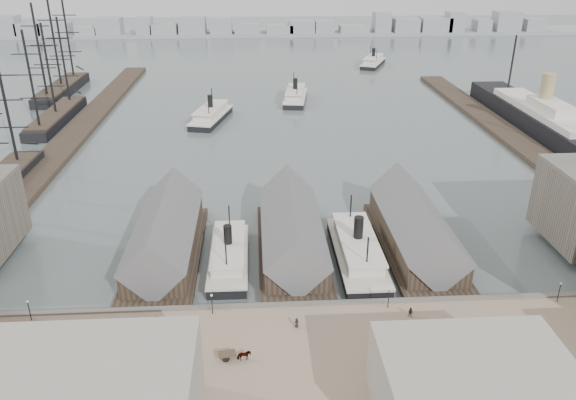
{
  "coord_description": "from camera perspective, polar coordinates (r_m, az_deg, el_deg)",
  "views": [
    {
      "loc": [
        -6.96,
        -86.11,
        58.75
      ],
      "look_at": [
        0.0,
        30.0,
        6.0
      ],
      "focal_mm": 35.0,
      "sensor_mm": 36.0,
      "label": 1
    }
  ],
  "objects": [
    {
      "name": "ground",
      "position": [
        104.47,
        1.0,
        -9.83
      ],
      "size": [
        900.0,
        900.0,
        0.0
      ],
      "primitive_type": "plane",
      "color": "#4A5655",
      "rests_on": "ground"
    },
    {
      "name": "quay",
      "position": [
        88.05,
        2.03,
        -16.61
      ],
      "size": [
        180.0,
        30.0,
        2.0
      ],
      "primitive_type": "cube",
      "color": "#88725C",
      "rests_on": "ground"
    },
    {
      "name": "seawall",
      "position": [
        99.56,
        1.23,
        -10.96
      ],
      "size": [
        180.0,
        1.2,
        2.3
      ],
      "primitive_type": "cube",
      "color": "#59544C",
      "rests_on": "ground"
    },
    {
      "name": "west_wharf",
      "position": [
        204.26,
        -20.79,
        6.31
      ],
      "size": [
        10.0,
        220.0,
        1.6
      ],
      "primitive_type": "cube",
      "color": "#2D231C",
      "rests_on": "ground"
    },
    {
      "name": "east_wharf",
      "position": [
        203.94,
        21.49,
        6.17
      ],
      "size": [
        10.0,
        180.0,
        1.6
      ],
      "primitive_type": "cube",
      "color": "#2D231C",
      "rests_on": "ground"
    },
    {
      "name": "ferry_shed_west",
      "position": [
        117.88,
        -12.35,
        -3.55
      ],
      "size": [
        14.0,
        42.0,
        12.6
      ],
      "color": "#2D231C",
      "rests_on": "ground"
    },
    {
      "name": "ferry_shed_center",
      "position": [
        116.54,
        0.39,
        -3.27
      ],
      "size": [
        14.0,
        42.0,
        12.6
      ],
      "color": "#2D231C",
      "rests_on": "ground"
    },
    {
      "name": "ferry_shed_east",
      "position": [
        120.91,
        12.79,
        -2.85
      ],
      "size": [
        14.0,
        42.0,
        12.6
      ],
      "color": "#2D231C",
      "rests_on": "ground"
    },
    {
      "name": "street_bldg_center",
      "position": [
        79.57,
        18.19,
        -17.67
      ],
      "size": [
        24.0,
        16.0,
        10.0
      ],
      "primitive_type": "cube",
      "color": "gray",
      "rests_on": "quay"
    },
    {
      "name": "street_bldg_west",
      "position": [
        77.68,
        -20.85,
        -18.37
      ],
      "size": [
        30.0,
        16.0,
        12.0
      ],
      "primitive_type": "cube",
      "color": "gray",
      "rests_on": "quay"
    },
    {
      "name": "lamp_post_far_w",
      "position": [
        103.08,
        -24.86,
        -9.8
      ],
      "size": [
        0.44,
        0.44,
        3.92
      ],
      "color": "black",
      "rests_on": "quay"
    },
    {
      "name": "lamp_post_near_w",
      "position": [
        96.14,
        -7.75,
        -10.06
      ],
      "size": [
        0.44,
        0.44,
        3.92
      ],
      "color": "black",
      "rests_on": "quay"
    },
    {
      "name": "lamp_post_near_e",
      "position": [
        98.28,
        10.21,
        -9.4
      ],
      "size": [
        0.44,
        0.44,
        3.92
      ],
      "color": "black",
      "rests_on": "quay"
    },
    {
      "name": "lamp_post_far_e",
      "position": [
        108.98,
        25.9,
        -8.08
      ],
      "size": [
        0.44,
        0.44,
        3.92
      ],
      "color": "black",
      "rests_on": "quay"
    },
    {
      "name": "far_shore",
      "position": [
        423.84,
        -2.86,
        16.93
      ],
      "size": [
        500.0,
        40.0,
        15.72
      ],
      "color": "gray",
      "rests_on": "ground"
    },
    {
      "name": "ferry_docked_west",
      "position": [
        114.03,
        -6.04,
        -5.52
      ],
      "size": [
        7.69,
        25.65,
        9.16
      ],
      "color": "black",
      "rests_on": "ground"
    },
    {
      "name": "ferry_docked_east",
      "position": [
        115.0,
        7.04,
        -5.11
      ],
      "size": [
        8.87,
        29.57,
        10.56
      ],
      "color": "black",
      "rests_on": "ground"
    },
    {
      "name": "ferry_open_near",
      "position": [
        209.7,
        -7.83,
        8.58
      ],
      "size": [
        15.29,
        30.02,
        10.28
      ],
      "rotation": [
        0.0,
        0.0,
        -0.24
      ],
      "color": "black",
      "rests_on": "ground"
    },
    {
      "name": "ferry_open_mid",
      "position": [
        235.68,
        0.74,
        10.55
      ],
      "size": [
        12.21,
        29.14,
        10.09
      ],
      "rotation": [
        0.0,
        0.0,
        -0.14
      ],
      "color": "black",
      "rests_on": "ground"
    },
    {
      "name": "ferry_open_far",
      "position": [
        312.73,
        8.63,
        13.73
      ],
      "size": [
        18.61,
        28.86,
        9.93
      ],
      "rotation": [
        0.0,
        0.0,
        -0.4
      ],
      "color": "black",
      "rests_on": "ground"
    },
    {
      "name": "sailing_ship_mid",
      "position": [
        223.21,
        -22.46,
        7.95
      ],
      "size": [
        8.51,
        49.15,
        34.98
      ],
      "color": "black",
      "rests_on": "ground"
    },
    {
      "name": "sailing_ship_far",
      "position": [
        266.83,
        -21.99,
        10.56
      ],
      "size": [
        9.57,
        53.15,
        39.33
      ],
      "color": "black",
      "rests_on": "ground"
    },
    {
      "name": "ocean_steamer",
      "position": [
        214.7,
        24.38,
        7.52
      ],
      "size": [
        13.59,
        99.28,
        19.86
      ],
      "color": "black",
      "rests_on": "ground"
    },
    {
      "name": "horse_cart_center",
      "position": [
        87.41,
        -4.94,
        -15.47
      ],
      "size": [
        5.05,
        2.01,
        1.72
      ],
      "rotation": [
        0.0,
        0.0,
        1.74
      ],
      "color": "black",
      "rests_on": "quay"
    },
    {
      "name": "horse_cart_right",
      "position": [
        89.68,
        11.25,
        -14.81
      ],
      "size": [
        4.56,
        1.64,
        1.42
      ],
      "rotation": [
        0.0,
        0.0,
        1.53
      ],
      "color": "black",
      "rests_on": "quay"
    },
    {
      "name": "pedestrian_1",
      "position": [
        90.78,
        -24.44,
        -16.2
      ],
      "size": [
        0.97,
        1.08,
        1.82
      ],
      "primitive_type": "imported",
      "rotation": [
        0.0,
        0.0,
        4.32
      ],
      "color": "black",
      "rests_on": "quay"
    },
    {
      "name": "pedestrian_2",
      "position": [
        96.14,
        -13.21,
        -11.89
      ],
      "size": [
        1.28,
        1.26,
        1.76
      ],
      "primitive_type": "imported",
      "rotation": [
        0.0,
        0.0,
        0.75
      ],
      "color": "black",
      "rests_on": "quay"
    },
    {
      "name": "pedestrian_3",
      "position": [
        82.41,
        -13.04,
        -19.06
      ],
      "size": [
        1.03,
        1.07,
        1.79
      ],
      "primitive_type": "imported",
      "rotation": [
        0.0,
        0.0,
        5.44
      ],
      "color": "black",
      "rests_on": "quay"
    },
    {
      "name": "pedestrian_4",
      "position": [
        93.42,
        0.89,
        -12.37
      ],
      "size": [
        0.98,
        0.85,
        1.68
      ],
      "primitive_type": "imported",
      "rotation": [
        0.0,
        0.0,
        3.61
      ],
      "color": "black",
      "rests_on": "quay"
    },
    {
      "name": "pedestrian_5",
      "position": [
        88.5,
        10.52,
        -15.28
      ],
      "size": [
        0.72,
        0.77,
        1.7
      ],
      "primitive_type": "imported",
      "rotation": [
        0.0,
        0.0,
        1.0
      ],
      "color": "black",
      "rests_on": "quay"
    },
    {
      "name": "pedestrian_6",
      "position": [
        97.73,
        12.35,
        -11.11
      ],
      "size": [
        1.13,
        1.1,
        1.83
      ],
      "primitive_type": "imported",
      "rotation": [
        0.0,
        0.0,
        5.61
      ],
      "color": "black",
      "rests_on": "quay"
    },
    {
      "name": "pedestrian_7",
      "position": [
        92.46,
        22.24,
        -14.94
      ],
      "size": [
        1.25,
        1.31,
        1.79
      ],
      "primitive_type": "imported",
      "rotation": [
        0.0,
        0.0,
        5.4
      ],
      "color": "black",
      "rests_on": "quay"
    },
    {
      "name": "pedestrian_8",
      "position": [
        100.27,
        23.49,
        -11.87
      ],
      "size": [
        1.02,
        0.78,
        1.61
      ],
      "primitive_type": "imported",
      "rotation": [
        0.0,
        0.0,
        3.62
      ],
      "color": "black",
      "rests_on": "quay"
    }
  ]
}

